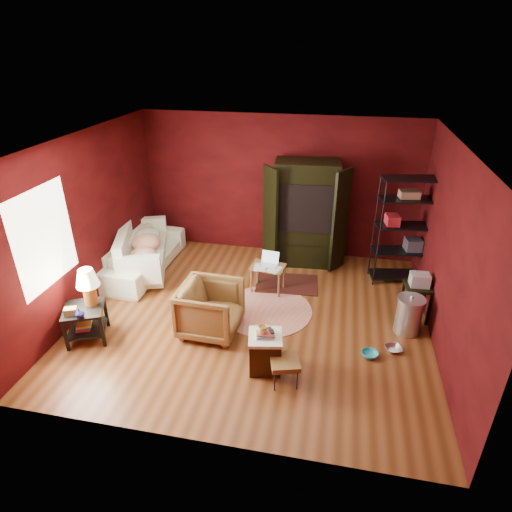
{
  "coord_description": "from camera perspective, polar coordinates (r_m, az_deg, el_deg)",
  "views": [
    {
      "loc": [
        1.19,
        -5.64,
        4.06
      ],
      "look_at": [
        0.0,
        0.2,
        1.0
      ],
      "focal_mm": 30.0,
      "sensor_mm": 36.0,
      "label": 1
    }
  ],
  "objects": [
    {
      "name": "footstool",
      "position": [
        5.68,
        3.86,
        -14.05
      ],
      "size": [
        0.45,
        0.45,
        0.37
      ],
      "rotation": [
        0.0,
        0.0,
        0.28
      ],
      "color": "black",
      "rests_on": "ground"
    },
    {
      "name": "armchair",
      "position": [
        6.51,
        -6.09,
        -6.76
      ],
      "size": [
        0.84,
        0.89,
        0.89
      ],
      "primitive_type": "imported",
      "rotation": [
        0.0,
        0.0,
        1.54
      ],
      "color": "black",
      "rests_on": "ground"
    },
    {
      "name": "side_table",
      "position": [
        6.73,
        -21.7,
        -5.24
      ],
      "size": [
        0.74,
        0.74,
        1.11
      ],
      "rotation": [
        0.0,
        0.0,
        0.41
      ],
      "color": "black",
      "rests_on": "ground"
    },
    {
      "name": "vase",
      "position": [
        6.55,
        -22.48,
        -7.06
      ],
      "size": [
        0.16,
        0.16,
        0.13
      ],
      "primitive_type": "imported",
      "rotation": [
        0.0,
        0.0,
        -0.22
      ],
      "color": "#0D0F41",
      "rests_on": "side_table"
    },
    {
      "name": "hamper",
      "position": [
        5.91,
        1.23,
        -12.59
      ],
      "size": [
        0.52,
        0.52,
        0.62
      ],
      "rotation": [
        0.0,
        0.0,
        0.18
      ],
      "color": "#40230E",
      "rests_on": "ground"
    },
    {
      "name": "rug_round",
      "position": [
        7.18,
        1.37,
        -7.21
      ],
      "size": [
        1.85,
        1.85,
        0.01
      ],
      "rotation": [
        0.0,
        0.0,
        0.24
      ],
      "color": "beige",
      "rests_on": "ground"
    },
    {
      "name": "pet_bowl_turquoise",
      "position": [
        6.39,
        15.02,
        -12.01
      ],
      "size": [
        0.25,
        0.14,
        0.24
      ],
      "primitive_type": "imported",
      "rotation": [
        0.0,
        0.0,
        -0.32
      ],
      "color": "#28ADBB",
      "rests_on": "ground"
    },
    {
      "name": "trash_can",
      "position": [
        6.94,
        19.69,
        -7.41
      ],
      "size": [
        0.49,
        0.49,
        0.65
      ],
      "rotation": [
        0.0,
        0.0,
        -0.2
      ],
      "color": "silver",
      "rests_on": "ground"
    },
    {
      "name": "rug_oriental",
      "position": [
        7.91,
        4.16,
        -3.67
      ],
      "size": [
        1.18,
        0.84,
        0.01
      ],
      "rotation": [
        0.0,
        0.0,
        0.09
      ],
      "color": "#511D15",
      "rests_on": "ground"
    },
    {
      "name": "room",
      "position": [
        6.34,
        -0.74,
        2.4
      ],
      "size": [
        5.54,
        5.04,
        2.84
      ],
      "color": "brown",
      "rests_on": "ground"
    },
    {
      "name": "tv_armoire",
      "position": [
        8.27,
        6.6,
        5.81
      ],
      "size": [
        1.62,
        0.92,
        2.05
      ],
      "rotation": [
        0.0,
        0.0,
        0.07
      ],
      "color": "black",
      "rests_on": "ground"
    },
    {
      "name": "sofa_cushions",
      "position": [
        8.48,
        -15.05,
        0.6
      ],
      "size": [
        1.36,
        2.09,
        0.82
      ],
      "rotation": [
        0.0,
        0.0,
        0.34
      ],
      "color": "white",
      "rests_on": "sofa"
    },
    {
      "name": "sofa",
      "position": [
        8.47,
        -15.02,
        0.9
      ],
      "size": [
        0.71,
        2.27,
        0.88
      ],
      "primitive_type": "imported",
      "rotation": [
        0.0,
        0.0,
        1.55
      ],
      "color": "white",
      "rests_on": "ground"
    },
    {
      "name": "pet_bowl_steel",
      "position": [
        6.6,
        17.97,
        -11.09
      ],
      "size": [
        0.24,
        0.14,
        0.24
      ],
      "primitive_type": "imported",
      "rotation": [
        0.0,
        0.0,
        0.35
      ],
      "color": "#B3B5BA",
      "rests_on": "ground"
    },
    {
      "name": "mug",
      "position": [
        5.66,
        0.87,
        -9.66
      ],
      "size": [
        0.15,
        0.12,
        0.13
      ],
      "primitive_type": "imported",
      "rotation": [
        0.0,
        0.0,
        -0.18
      ],
      "color": "#EACA72",
      "rests_on": "hamper"
    },
    {
      "name": "laptop_desk",
      "position": [
        7.5,
        1.62,
        -1.66
      ],
      "size": [
        0.63,
        0.51,
        0.71
      ],
      "rotation": [
        0.0,
        0.0,
        -0.14
      ],
      "color": "olive",
      "rests_on": "ground"
    },
    {
      "name": "small_stand",
      "position": [
        7.15,
        20.86,
        -3.69
      ],
      "size": [
        0.43,
        0.43,
        0.81
      ],
      "rotation": [
        0.0,
        0.0,
        0.07
      ],
      "color": "black",
      "rests_on": "ground"
    },
    {
      "name": "wire_shelving",
      "position": [
        8.0,
        19.19,
        3.75
      ],
      "size": [
        1.02,
        0.58,
        1.97
      ],
      "rotation": [
        0.0,
        0.0,
        0.18
      ],
      "color": "black",
      "rests_on": "ground"
    }
  ]
}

